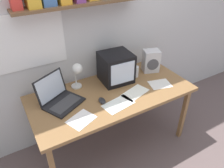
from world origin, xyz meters
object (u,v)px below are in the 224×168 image
object	(u,v)px
laptop	(58,96)
space_heater	(151,61)
crt_monitor	(116,67)
printed_handout	(135,93)
loose_paper_near_monitor	(160,84)
open_notebook	(118,104)
juice_glass	(136,72)
computer_mouse	(102,101)
loose_paper_near_laptop	(81,120)
desk_lamp	(77,72)
corner_desk	(112,97)

from	to	relation	value
laptop	space_heater	xyz separation A→B (m)	(1.13, 0.04, 0.06)
crt_monitor	printed_handout	bearing A→B (deg)	-77.93
space_heater	loose_paper_near_monitor	world-z (taller)	space_heater
printed_handout	open_notebook	bearing A→B (deg)	-163.21
loose_paper_near_monitor	juice_glass	bearing A→B (deg)	117.16
computer_mouse	loose_paper_near_laptop	xyz separation A→B (m)	(-0.27, -0.13, -0.01)
computer_mouse	printed_handout	distance (m)	0.36
laptop	desk_lamp	world-z (taller)	desk_lamp
corner_desk	computer_mouse	world-z (taller)	computer_mouse
juice_glass	open_notebook	world-z (taller)	juice_glass
corner_desk	loose_paper_near_monitor	bearing A→B (deg)	-14.25
loose_paper_near_laptop	desk_lamp	bearing A→B (deg)	69.77
corner_desk	computer_mouse	distance (m)	0.20
corner_desk	computer_mouse	size ratio (longest dim) A/B	14.95
desk_lamp	juice_glass	world-z (taller)	desk_lamp
corner_desk	loose_paper_near_laptop	size ratio (longest dim) A/B	6.03
open_notebook	loose_paper_near_laptop	world-z (taller)	same
desk_lamp	open_notebook	world-z (taller)	desk_lamp
corner_desk	loose_paper_near_monitor	world-z (taller)	loose_paper_near_monitor
loose_paper_near_monitor	open_notebook	bearing A→B (deg)	-173.03
loose_paper_near_laptop	computer_mouse	bearing A→B (deg)	25.54
loose_paper_near_monitor	open_notebook	distance (m)	0.57
printed_handout	loose_paper_near_laptop	bearing A→B (deg)	-171.55
crt_monitor	space_heater	world-z (taller)	crt_monitor
corner_desk	laptop	size ratio (longest dim) A/B	3.75
crt_monitor	desk_lamp	bearing A→B (deg)	176.87
crt_monitor	printed_handout	world-z (taller)	crt_monitor
space_heater	crt_monitor	bearing A→B (deg)	-163.22
crt_monitor	loose_paper_near_monitor	bearing A→B (deg)	-36.31
open_notebook	laptop	bearing A→B (deg)	146.27
crt_monitor	computer_mouse	size ratio (longest dim) A/B	3.08
juice_glass	loose_paper_near_monitor	distance (m)	0.30
laptop	loose_paper_near_laptop	size ratio (longest dim) A/B	1.61
corner_desk	juice_glass	xyz separation A→B (m)	(0.38, 0.13, 0.12)
corner_desk	open_notebook	distance (m)	0.22
crt_monitor	printed_handout	distance (m)	0.35
juice_glass	loose_paper_near_monitor	size ratio (longest dim) A/B	0.49
laptop	open_notebook	size ratio (longest dim) A/B	1.41
space_heater	computer_mouse	world-z (taller)	space_heater
corner_desk	crt_monitor	world-z (taller)	crt_monitor
corner_desk	crt_monitor	distance (m)	0.32
crt_monitor	space_heater	distance (m)	0.46
corner_desk	crt_monitor	bearing A→B (deg)	49.53
crt_monitor	computer_mouse	world-z (taller)	crt_monitor
desk_lamp	loose_paper_near_laptop	world-z (taller)	desk_lamp
desk_lamp	open_notebook	bearing A→B (deg)	-68.04
open_notebook	loose_paper_near_monitor	bearing A→B (deg)	6.97
desk_lamp	computer_mouse	bearing A→B (deg)	-76.93
space_heater	loose_paper_near_laptop	distance (m)	1.12
space_heater	printed_handout	distance (m)	0.52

